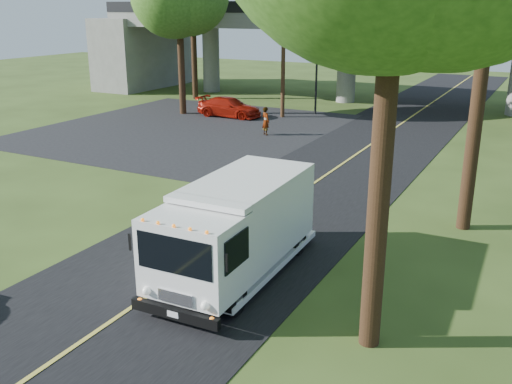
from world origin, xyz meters
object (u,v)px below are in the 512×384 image
Objects in this scene: step_van at (237,226)px; pedestrian at (266,121)px; traffic_signal at (317,66)px; red_sedan at (229,107)px; utility_pole at (283,45)px.

pedestrian is (-7.32, 16.08, -0.60)m from step_van.
traffic_signal is 6.36m from red_sedan.
utility_pole is 1.45× the size of step_van.
red_sedan is (-4.66, -3.49, -2.57)m from traffic_signal.
pedestrian is at bearing -74.28° from utility_pole.
step_van is (8.84, -21.47, -3.20)m from utility_pole.
step_van is 17.68m from pedestrian.
pedestrian is (0.02, -7.39, -2.40)m from traffic_signal.
traffic_signal is at bearing -57.12° from pedestrian.
utility_pole is 2.07× the size of red_sedan.
step_van is 1.42× the size of red_sedan.
traffic_signal is at bearing 105.61° from step_van.
step_van is at bearing 147.23° from pedestrian.
traffic_signal is 0.84× the size of step_van.
traffic_signal reaches higher than red_sedan.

